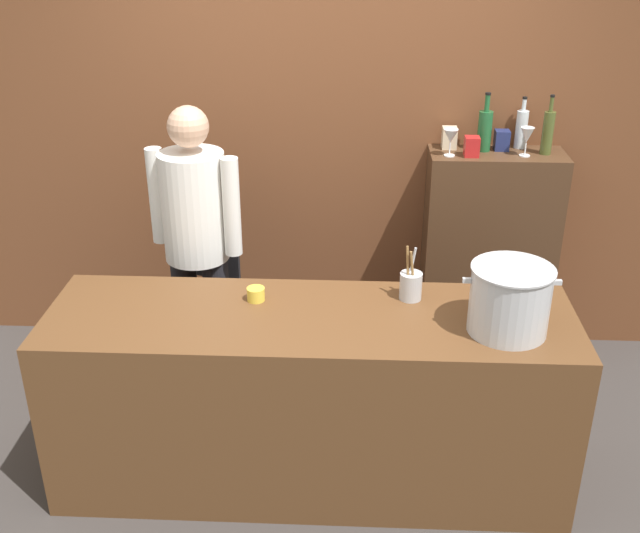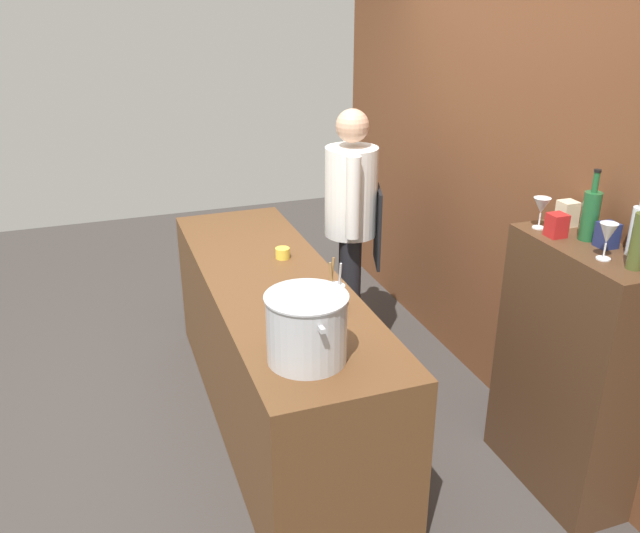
{
  "view_description": "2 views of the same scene",
  "coord_description": "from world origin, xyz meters",
  "px_view_note": "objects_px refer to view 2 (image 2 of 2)",
  "views": [
    {
      "loc": [
        0.18,
        -2.95,
        2.57
      ],
      "look_at": [
        0.03,
        0.3,
        1.0
      ],
      "focal_mm": 42.69,
      "sensor_mm": 36.0,
      "label": 1
    },
    {
      "loc": [
        3.15,
        -0.85,
        2.37
      ],
      "look_at": [
        0.04,
        0.25,
        0.95
      ],
      "focal_mm": 37.16,
      "sensor_mm": 36.0,
      "label": 2
    }
  ],
  "objects_px": {
    "wine_bottle_green": "(590,214)",
    "wine_bottle_clear": "(637,230)",
    "wine_glass_tall": "(608,234)",
    "stockpot_large": "(307,328)",
    "wine_bottle_olive": "(639,240)",
    "spice_tin_red": "(557,225)",
    "utensil_crock": "(334,297)",
    "wine_glass_wide": "(541,207)",
    "chef": "(351,216)",
    "butter_jar": "(283,253)",
    "spice_tin_navy": "(607,235)",
    "spice_tin_cream": "(567,213)"
  },
  "relations": [
    {
      "from": "wine_bottle_green",
      "to": "wine_bottle_clear",
      "type": "distance_m",
      "value": 0.22
    },
    {
      "from": "wine_bottle_clear",
      "to": "wine_glass_tall",
      "type": "distance_m",
      "value": 0.16
    },
    {
      "from": "stockpot_large",
      "to": "wine_bottle_olive",
      "type": "bearing_deg",
      "value": 72.97
    },
    {
      "from": "wine_glass_tall",
      "to": "spice_tin_red",
      "type": "height_order",
      "value": "wine_glass_tall"
    },
    {
      "from": "stockpot_large",
      "to": "wine_bottle_green",
      "type": "relative_size",
      "value": 1.25
    },
    {
      "from": "wine_bottle_green",
      "to": "wine_glass_tall",
      "type": "relative_size",
      "value": 2.03
    },
    {
      "from": "utensil_crock",
      "to": "wine_glass_wide",
      "type": "height_order",
      "value": "wine_glass_wide"
    },
    {
      "from": "chef",
      "to": "wine_bottle_clear",
      "type": "relative_size",
      "value": 5.7
    },
    {
      "from": "stockpot_large",
      "to": "wine_glass_wide",
      "type": "bearing_deg",
      "value": 96.78
    },
    {
      "from": "wine_bottle_clear",
      "to": "wine_glass_tall",
      "type": "height_order",
      "value": "wine_bottle_clear"
    },
    {
      "from": "butter_jar",
      "to": "spice_tin_navy",
      "type": "relative_size",
      "value": 0.74
    },
    {
      "from": "wine_bottle_green",
      "to": "spice_tin_cream",
      "type": "distance_m",
      "value": 0.2
    },
    {
      "from": "utensil_crock",
      "to": "wine_bottle_clear",
      "type": "distance_m",
      "value": 1.37
    },
    {
      "from": "wine_glass_wide",
      "to": "wine_bottle_green",
      "type": "bearing_deg",
      "value": 28.97
    },
    {
      "from": "chef",
      "to": "butter_jar",
      "type": "bearing_deg",
      "value": 142.33
    },
    {
      "from": "wine_glass_wide",
      "to": "wine_bottle_olive",
      "type": "bearing_deg",
      "value": 6.77
    },
    {
      "from": "wine_bottle_olive",
      "to": "chef",
      "type": "bearing_deg",
      "value": -165.96
    },
    {
      "from": "wine_bottle_olive",
      "to": "spice_tin_red",
      "type": "bearing_deg",
      "value": -171.61
    },
    {
      "from": "wine_glass_wide",
      "to": "spice_tin_navy",
      "type": "relative_size",
      "value": 1.34
    },
    {
      "from": "wine_bottle_olive",
      "to": "wine_glass_wide",
      "type": "height_order",
      "value": "wine_bottle_olive"
    },
    {
      "from": "spice_tin_red",
      "to": "spice_tin_cream",
      "type": "xyz_separation_m",
      "value": [
        -0.11,
        0.14,
        0.01
      ]
    },
    {
      "from": "wine_bottle_clear",
      "to": "spice_tin_navy",
      "type": "xyz_separation_m",
      "value": [
        -0.11,
        -0.05,
        -0.06
      ]
    },
    {
      "from": "chef",
      "to": "butter_jar",
      "type": "height_order",
      "value": "chef"
    },
    {
      "from": "chef",
      "to": "utensil_crock",
      "type": "relative_size",
      "value": 6.26
    },
    {
      "from": "wine_glass_wide",
      "to": "wine_glass_tall",
      "type": "xyz_separation_m",
      "value": [
        0.42,
        0.02,
        0.0
      ]
    },
    {
      "from": "wine_bottle_olive",
      "to": "wine_glass_tall",
      "type": "xyz_separation_m",
      "value": [
        -0.12,
        -0.05,
        -0.01
      ]
    },
    {
      "from": "stockpot_large",
      "to": "butter_jar",
      "type": "distance_m",
      "value": 1.14
    },
    {
      "from": "stockpot_large",
      "to": "wine_bottle_olive",
      "type": "height_order",
      "value": "wine_bottle_olive"
    },
    {
      "from": "spice_tin_red",
      "to": "chef",
      "type": "bearing_deg",
      "value": -164.4
    },
    {
      "from": "spice_tin_cream",
      "to": "butter_jar",
      "type": "bearing_deg",
      "value": -130.59
    },
    {
      "from": "butter_jar",
      "to": "spice_tin_cream",
      "type": "xyz_separation_m",
      "value": [
        0.98,
        1.14,
        0.42
      ]
    },
    {
      "from": "wine_glass_wide",
      "to": "spice_tin_red",
      "type": "xyz_separation_m",
      "value": [
        0.12,
        0.0,
        -0.05
      ]
    },
    {
      "from": "chef",
      "to": "spice_tin_cream",
      "type": "xyz_separation_m",
      "value": [
        1.36,
        0.55,
        0.39
      ]
    },
    {
      "from": "wine_glass_tall",
      "to": "spice_tin_cream",
      "type": "distance_m",
      "value": 0.43
    },
    {
      "from": "chef",
      "to": "wine_bottle_olive",
      "type": "bearing_deg",
      "value": -147.06
    },
    {
      "from": "chef",
      "to": "wine_bottle_green",
      "type": "xyz_separation_m",
      "value": [
        1.55,
        0.52,
        0.45
      ]
    },
    {
      "from": "wine_glass_tall",
      "to": "spice_tin_cream",
      "type": "height_order",
      "value": "wine_glass_tall"
    },
    {
      "from": "butter_jar",
      "to": "wine_glass_wide",
      "type": "distance_m",
      "value": 1.46
    },
    {
      "from": "wine_glass_wide",
      "to": "spice_tin_navy",
      "type": "height_order",
      "value": "wine_glass_wide"
    },
    {
      "from": "wine_bottle_green",
      "to": "wine_bottle_clear",
      "type": "relative_size",
      "value": 1.12
    },
    {
      "from": "wine_glass_wide",
      "to": "spice_tin_red",
      "type": "relative_size",
      "value": 1.38
    },
    {
      "from": "wine_bottle_green",
      "to": "wine_glass_tall",
      "type": "distance_m",
      "value": 0.23
    },
    {
      "from": "wine_bottle_clear",
      "to": "spice_tin_cream",
      "type": "distance_m",
      "value": 0.41
    },
    {
      "from": "spice_tin_red",
      "to": "spice_tin_navy",
      "type": "bearing_deg",
      "value": 34.19
    },
    {
      "from": "wine_glass_wide",
      "to": "spice_tin_navy",
      "type": "xyz_separation_m",
      "value": [
        0.3,
        0.13,
        -0.05
      ]
    },
    {
      "from": "wine_glass_wide",
      "to": "wine_glass_tall",
      "type": "bearing_deg",
      "value": 2.5
    },
    {
      "from": "chef",
      "to": "spice_tin_red",
      "type": "bearing_deg",
      "value": -145.49
    },
    {
      "from": "stockpot_large",
      "to": "spice_tin_navy",
      "type": "distance_m",
      "value": 1.39
    },
    {
      "from": "utensil_crock",
      "to": "wine_bottle_green",
      "type": "bearing_deg",
      "value": 66.81
    },
    {
      "from": "utensil_crock",
      "to": "wine_glass_tall",
      "type": "xyz_separation_m",
      "value": [
        0.67,
        0.96,
        0.44
      ]
    }
  ]
}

